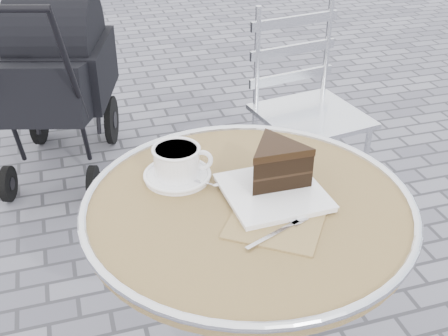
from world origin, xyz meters
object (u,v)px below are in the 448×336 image
object	(u,v)px
bistro_chair	(301,87)
baby_stroller	(57,84)
cafe_table	(247,261)
cappuccino_set	(178,165)
cake_plate_set	(276,171)

from	to	relation	value
bistro_chair	baby_stroller	bearing A→B (deg)	138.44
cafe_table	cappuccino_set	world-z (taller)	cappuccino_set
cafe_table	cappuccino_set	bearing A→B (deg)	130.60
cafe_table	cappuccino_set	xyz separation A→B (m)	(-0.12, 0.14, 0.20)
cafe_table	baby_stroller	world-z (taller)	baby_stroller
cappuccino_set	bistro_chair	world-z (taller)	bistro_chair
cappuccino_set	cake_plate_set	bearing A→B (deg)	-19.55
cappuccino_set	bistro_chair	xyz separation A→B (m)	(0.68, 0.83, -0.24)
cake_plate_set	baby_stroller	bearing A→B (deg)	103.98
cake_plate_set	cafe_table	bearing A→B (deg)	-161.20
cappuccino_set	baby_stroller	size ratio (longest dim) A/B	0.17
cafe_table	baby_stroller	bearing A→B (deg)	103.21
baby_stroller	cafe_table	bearing A→B (deg)	-60.39
cappuccino_set	baby_stroller	bearing A→B (deg)	110.84
cappuccino_set	baby_stroller	world-z (taller)	baby_stroller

